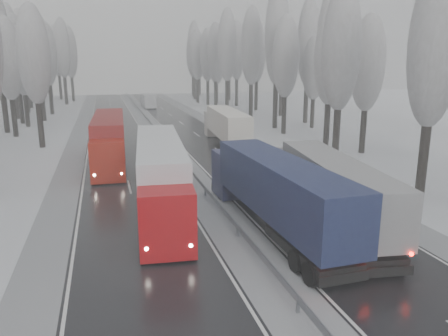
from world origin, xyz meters
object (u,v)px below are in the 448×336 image
truck_blue_box (272,187)px  truck_red_white (161,172)px  truck_cream_box (225,125)px  truck_red_red (109,137)px  truck_grey_tarp (327,185)px  box_truck_distant (148,101)px

truck_blue_box → truck_red_white: truck_red_white is taller
truck_blue_box → truck_red_white: size_ratio=0.95×
truck_cream_box → truck_red_red: truck_red_red is taller
truck_grey_tarp → truck_red_red: truck_red_red is taller
box_truck_distant → truck_red_red: truck_red_red is taller
truck_grey_tarp → box_truck_distant: truck_grey_tarp is taller
truck_red_red → box_truck_distant: bearing=82.6°
truck_blue_box → truck_red_red: size_ratio=0.96×
box_truck_distant → truck_red_red: (-9.14, -53.75, 1.13)m
truck_red_red → truck_cream_box: bearing=27.5°
box_truck_distant → truck_red_white: truck_red_white is taller
box_truck_distant → truck_cream_box: bearing=-86.6°
box_truck_distant → truck_red_red: size_ratio=0.45×
truck_cream_box → truck_red_white: (-10.42, -21.62, 0.20)m
truck_cream_box → truck_red_red: size_ratio=0.93×
truck_red_white → truck_red_red: 15.60m
truck_blue_box → truck_cream_box: truck_blue_box is taller
truck_grey_tarp → truck_red_white: truck_red_white is taller
truck_grey_tarp → box_truck_distant: (-3.23, 73.91, -0.90)m
truck_grey_tarp → truck_red_white: size_ratio=0.91×
truck_cream_box → truck_red_white: bearing=-111.6°
truck_red_red → truck_blue_box: bearing=-64.2°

